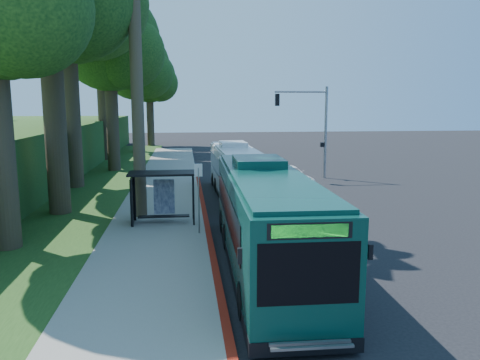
{
  "coord_description": "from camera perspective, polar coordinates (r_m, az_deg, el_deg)",
  "views": [
    {
      "loc": [
        -5.97,
        -24.9,
        5.71
      ],
      "look_at": [
        -2.88,
        1.0,
        1.45
      ],
      "focal_mm": 35.0,
      "sensor_mm": 36.0,
      "label": 1
    }
  ],
  "objects": [
    {
      "name": "tree_2",
      "position": [
        41.59,
        -15.52,
        15.53
      ],
      "size": [
        8.82,
        8.4,
        15.12
      ],
      "color": "#382B1E",
      "rests_on": "ground"
    },
    {
      "name": "tree_3",
      "position": [
        49.91,
        -16.52,
        16.13
      ],
      "size": [
        10.08,
        9.6,
        17.28
      ],
      "color": "#382B1E",
      "rests_on": "ground"
    },
    {
      "name": "teal_bus",
      "position": [
        16.45,
        3.12,
        -4.52
      ],
      "size": [
        2.88,
        12.36,
        3.67
      ],
      "rotation": [
        0.0,
        0.0,
        -0.02
      ],
      "color": "#0A3830",
      "rests_on": "ground"
    },
    {
      "name": "red_curb",
      "position": [
        21.67,
        -4.02,
        -5.84
      ],
      "size": [
        0.25,
        30.0,
        0.13
      ],
      "primitive_type": "cube",
      "color": "maroon",
      "rests_on": "ground"
    },
    {
      "name": "tree_5",
      "position": [
        65.12,
        -10.94,
        11.98
      ],
      "size": [
        7.35,
        7.0,
        12.86
      ],
      "color": "#382B1E",
      "rests_on": "ground"
    },
    {
      "name": "grass_verge",
      "position": [
        31.24,
        -19.69,
        -1.75
      ],
      "size": [
        8.0,
        70.0,
        0.06
      ],
      "primitive_type": "cube",
      "color": "#234719",
      "rests_on": "ground"
    },
    {
      "name": "stop_sign_pole",
      "position": [
        20.24,
        -5.07,
        -1.08
      ],
      "size": [
        0.35,
        0.06,
        3.17
      ],
      "color": "gray",
      "rests_on": "ground"
    },
    {
      "name": "ground",
      "position": [
        26.24,
        6.54,
        -3.35
      ],
      "size": [
        140.0,
        140.0,
        0.0
      ],
      "primitive_type": "plane",
      "color": "black",
      "rests_on": "ground"
    },
    {
      "name": "traffic_signal_pole",
      "position": [
        36.26,
        8.88,
        7.14
      ],
      "size": [
        4.1,
        0.3,
        7.0
      ],
      "color": "gray",
      "rests_on": "ground"
    },
    {
      "name": "pickup",
      "position": [
        31.59,
        5.71,
        0.26
      ],
      "size": [
        3.09,
        5.84,
        1.57
      ],
      "primitive_type": "imported",
      "rotation": [
        0.0,
        0.0,
        0.09
      ],
      "color": "white",
      "rests_on": "ground"
    },
    {
      "name": "tree_4",
      "position": [
        57.29,
        -12.55,
        13.09
      ],
      "size": [
        8.4,
        8.0,
        14.14
      ],
      "color": "#382B1E",
      "rests_on": "ground"
    },
    {
      "name": "white_bus",
      "position": [
        28.85,
        -0.43,
        1.09
      ],
      "size": [
        2.59,
        11.06,
        3.28
      ],
      "rotation": [
        0.0,
        0.0,
        0.02
      ],
      "color": "silver",
      "rests_on": "ground"
    },
    {
      "name": "bus_shelter",
      "position": [
        22.42,
        -9.98,
        -0.89
      ],
      "size": [
        3.2,
        1.51,
        2.55
      ],
      "color": "black",
      "rests_on": "ground"
    },
    {
      "name": "sidewalk",
      "position": [
        25.57,
        -9.63,
        -3.62
      ],
      "size": [
        4.5,
        70.0,
        0.12
      ],
      "primitive_type": "cube",
      "color": "gray",
      "rests_on": "ground"
    }
  ]
}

